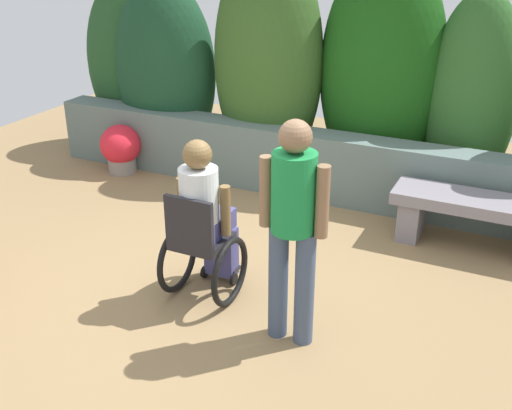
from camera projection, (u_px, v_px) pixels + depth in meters
ground_plane at (215, 289)px, 5.11m from camera, size 10.07×10.07×0.00m
stone_retaining_wall at (310, 164)px, 6.73m from camera, size 6.44×0.36×0.73m
hedge_backdrop at (286, 72)px, 7.04m from camera, size 6.49×1.23×2.64m
stone_bench at (473, 214)px, 5.63m from camera, size 1.46×0.47×0.50m
person_in_wheelchair at (204, 225)px, 4.79m from camera, size 0.53×0.66×1.33m
person_standing_companion at (293, 220)px, 4.13m from camera, size 0.49×0.30×1.64m
flower_pot_purple_near at (121, 148)px, 7.38m from camera, size 0.48×0.48×0.59m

